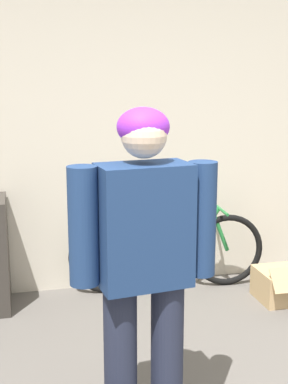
% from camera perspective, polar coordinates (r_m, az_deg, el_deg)
% --- Properties ---
extents(wall_back, '(8.00, 0.07, 2.60)m').
position_cam_1_polar(wall_back, '(4.40, -3.36, 6.28)').
color(wall_back, beige).
rests_on(wall_back, ground_plane).
extents(person, '(0.71, 0.29, 1.62)m').
position_cam_1_polar(person, '(2.54, -0.01, -6.59)').
color(person, '#23283D').
rests_on(person, ground_plane).
extents(bicycle, '(1.65, 0.46, 0.69)m').
position_cam_1_polar(bicycle, '(4.48, 2.55, -6.28)').
color(bicycle, black).
rests_on(bicycle, ground_plane).
extents(cardboard_box, '(0.47, 0.43, 0.32)m').
position_cam_1_polar(cardboard_box, '(4.49, 14.98, -9.48)').
color(cardboard_box, tan).
rests_on(cardboard_box, ground_plane).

